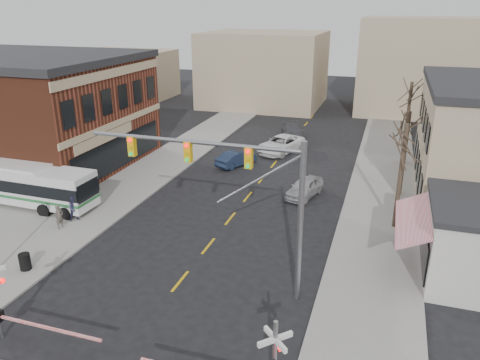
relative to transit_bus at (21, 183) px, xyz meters
name	(u,v)px	position (x,y,z in m)	size (l,w,h in m)	color
ground	(163,303)	(14.88, -7.65, -1.66)	(160.00, 160.00, 0.00)	black
sidewalk_west	(168,160)	(5.38, 12.35, -1.60)	(5.00, 60.00, 0.12)	gray
sidewalk_east	(382,183)	(24.38, 12.35, -1.60)	(5.00, 60.00, 0.12)	gray
tree_east_a	(400,177)	(25.38, 4.35, 1.83)	(0.28, 0.28, 6.75)	#382B21
tree_east_b	(404,153)	(25.68, 10.35, 1.61)	(0.28, 0.28, 6.30)	#382B21
tree_east_c	(407,123)	(25.88, 18.35, 2.06)	(0.28, 0.28, 7.20)	#382B21
transit_bus	(21,183)	(0.00, 0.00, 0.00)	(11.37, 2.68, 2.92)	silver
traffic_signal_mast	(240,182)	(18.03, -5.22, 4.12)	(10.73, 0.30, 8.00)	gray
rr_crossing_west	(2,300)	(9.81, -11.99, 0.31)	(5.60, 1.36, 4.00)	gray
trash_bin	(25,262)	(6.53, -7.28, -1.08)	(0.60, 0.60, 0.92)	black
car_a	(305,187)	(18.88, 7.80, -0.96)	(1.66, 4.14, 1.41)	#999A9D
car_b	(236,158)	(11.75, 13.00, -0.99)	(1.41, 4.06, 1.34)	#172239
car_c	(281,144)	(14.61, 18.20, -0.87)	(2.64, 5.72, 1.59)	white
car_d	(293,132)	(14.69, 23.40, -0.92)	(2.08, 5.12, 1.49)	#414146
pedestrian_near	(59,217)	(5.10, -2.53, -0.74)	(0.58, 0.38, 1.59)	#584F46
pedestrian_far	(75,208)	(5.32, -1.25, -0.66)	(0.85, 0.67, 1.76)	#313055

